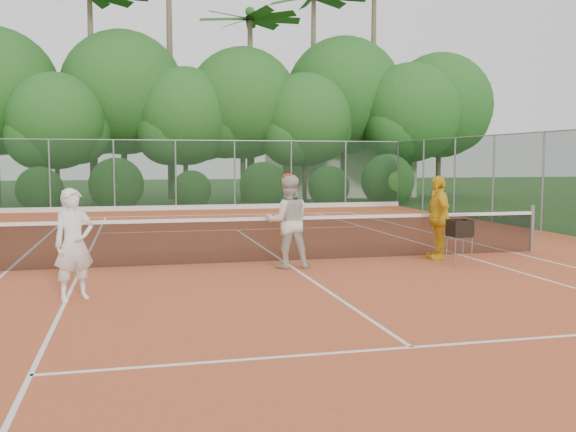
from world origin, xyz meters
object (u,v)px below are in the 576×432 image
object	(u,v)px
player_white	(74,244)
ball_hopper	(460,229)
player_center_grp	(288,221)
player_yellow	(438,217)

from	to	relation	value
player_white	ball_hopper	world-z (taller)	player_white
player_center_grp	player_yellow	xyz separation A→B (m)	(3.45, 0.38, -0.03)
player_white	player_center_grp	bearing A→B (deg)	2.75
player_center_grp	player_yellow	bearing A→B (deg)	6.21
player_center_grp	player_white	bearing A→B (deg)	-151.92
player_yellow	ball_hopper	bearing A→B (deg)	6.53
player_yellow	ball_hopper	xyz separation A→B (m)	(0.02, -0.93, -0.16)
player_center_grp	ball_hopper	size ratio (longest dim) A/B	2.01
player_center_grp	ball_hopper	xyz separation A→B (m)	(3.47, -0.55, -0.19)
player_white	player_yellow	bearing A→B (deg)	-6.87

